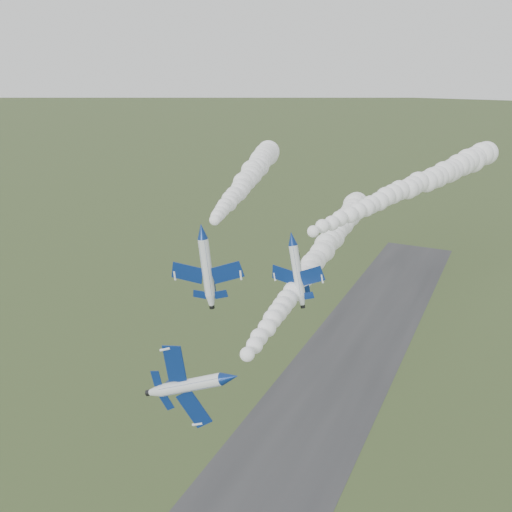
{
  "coord_description": "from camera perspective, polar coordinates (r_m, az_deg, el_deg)",
  "views": [
    {
      "loc": [
        31.82,
        -55.24,
        69.46
      ],
      "look_at": [
        -1.64,
        15.68,
        41.85
      ],
      "focal_mm": 40.0,
      "sensor_mm": 36.0,
      "label": 1
    }
  ],
  "objects": [
    {
      "name": "jet_pair_left",
      "position": [
        87.58,
        -5.47,
        2.48
      ],
      "size": [
        11.89,
        14.06,
        3.53
      ],
      "rotation": [
        0.0,
        -0.1,
        0.2
      ],
      "color": "white"
    },
    {
      "name": "jet_lead",
      "position": [
        64.23,
        -2.65,
        -12.08
      ],
      "size": [
        4.27,
        12.7,
        9.74
      ],
      "rotation": [
        0.0,
        1.19,
        0.1
      ],
      "color": "white"
    },
    {
      "name": "smoke_trail_jet_pair_left",
      "position": [
        115.61,
        -0.98,
        7.65
      ],
      "size": [
        15.83,
        53.72,
        5.41
      ],
      "primitive_type": null,
      "rotation": [
        0.0,
        0.0,
        0.2
      ],
      "color": "white"
    },
    {
      "name": "jet_pair_right",
      "position": [
        80.77,
        3.58,
        1.76
      ],
      "size": [
        9.35,
        11.14,
        3.31
      ],
      "rotation": [
        0.0,
        -0.23,
        -0.29
      ],
      "color": "white"
    },
    {
      "name": "smoke_trail_jet_lead",
      "position": [
        95.98,
        6.25,
        -0.08
      ],
      "size": [
        11.46,
        69.11,
        4.86
      ],
      "primitive_type": null,
      "rotation": [
        0.0,
        0.0,
        0.1
      ],
      "color": "white"
    },
    {
      "name": "smoke_trail_jet_pair_right",
      "position": [
        109.97,
        15.72,
        6.89
      ],
      "size": [
        24.46,
        66.31,
        5.22
      ],
      "primitive_type": null,
      "rotation": [
        0.0,
        0.0,
        -0.29
      ],
      "color": "white"
    },
    {
      "name": "runway",
      "position": [
        114.46,
        4.0,
        -18.01
      ],
      "size": [
        24.0,
        260.0,
        0.04
      ],
      "primitive_type": "cube",
      "color": "#2E2E31",
      "rests_on": "ground"
    }
  ]
}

